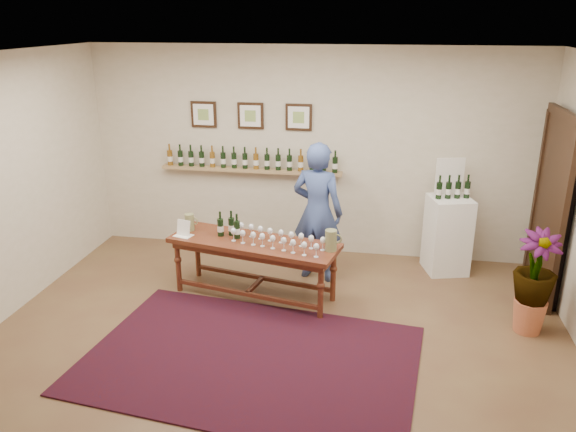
% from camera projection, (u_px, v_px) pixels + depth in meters
% --- Properties ---
extents(ground, '(6.00, 6.00, 0.00)m').
position_uv_depth(ground, '(274.00, 344.00, 5.67)').
color(ground, brown).
rests_on(ground, ground).
extents(room_shell, '(6.00, 6.00, 6.00)m').
position_uv_depth(room_shell, '(478.00, 195.00, 6.67)').
color(room_shell, beige).
rests_on(room_shell, ground).
extents(rug, '(3.36, 2.44, 0.02)m').
position_uv_depth(rug, '(251.00, 359.00, 5.42)').
color(rug, '#460C0C').
rests_on(rug, ground).
extents(tasting_table, '(2.06, 1.02, 0.70)m').
position_uv_depth(tasting_table, '(254.00, 249.00, 6.47)').
color(tasting_table, '#491712').
rests_on(tasting_table, ground).
extents(table_glasses, '(1.22, 0.61, 0.17)m').
position_uv_depth(table_glasses, '(277.00, 239.00, 6.27)').
color(table_glasses, white).
rests_on(table_glasses, tasting_table).
extents(table_bottles, '(0.27, 0.19, 0.27)m').
position_uv_depth(table_bottles, '(230.00, 225.00, 6.54)').
color(table_bottles, black).
rests_on(table_bottles, tasting_table).
extents(pitcher_left, '(0.16, 0.16, 0.20)m').
position_uv_depth(pitcher_left, '(190.00, 222.00, 6.72)').
color(pitcher_left, olive).
rests_on(pitcher_left, tasting_table).
extents(pitcher_right, '(0.20, 0.20, 0.24)m').
position_uv_depth(pitcher_right, '(331.00, 240.00, 6.14)').
color(pitcher_right, olive).
rests_on(pitcher_right, tasting_table).
extents(menu_card, '(0.24, 0.20, 0.19)m').
position_uv_depth(menu_card, '(184.00, 228.00, 6.57)').
color(menu_card, white).
rests_on(menu_card, tasting_table).
extents(display_pedestal, '(0.61, 0.61, 0.99)m').
position_uv_depth(display_pedestal, '(447.00, 235.00, 7.17)').
color(display_pedestal, white).
rests_on(display_pedestal, ground).
extents(pedestal_bottles, '(0.30, 0.15, 0.29)m').
position_uv_depth(pedestal_bottles, '(453.00, 187.00, 6.94)').
color(pedestal_bottles, black).
rests_on(pedestal_bottles, display_pedestal).
extents(info_sign, '(0.36, 0.11, 0.50)m').
position_uv_depth(info_sign, '(450.00, 176.00, 7.05)').
color(info_sign, white).
rests_on(info_sign, display_pedestal).
extents(potted_plant, '(0.51, 0.51, 0.97)m').
position_uv_depth(potted_plant, '(534.00, 282.00, 5.73)').
color(potted_plant, '#BB613E').
rests_on(potted_plant, ground).
extents(person, '(0.71, 0.55, 1.74)m').
position_uv_depth(person, '(318.00, 212.00, 6.85)').
color(person, '#374A83').
rests_on(person, ground).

